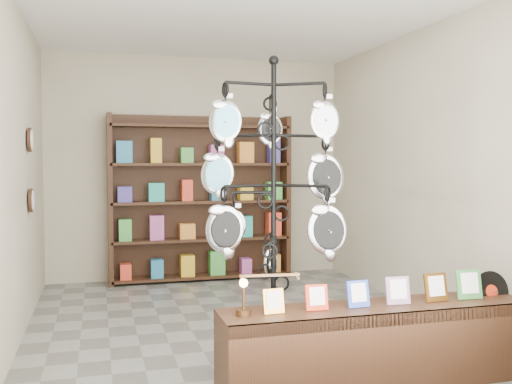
# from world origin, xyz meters

# --- Properties ---
(ground) EXTENTS (5.00, 5.00, 0.00)m
(ground) POSITION_xyz_m (0.00, 0.00, 0.00)
(ground) COLOR slate
(ground) RESTS_ON ground
(room_envelope) EXTENTS (5.00, 5.00, 5.00)m
(room_envelope) POSITION_xyz_m (0.00, 0.00, 1.85)
(room_envelope) COLOR #B8AC94
(room_envelope) RESTS_ON ground
(display_tree) EXTENTS (1.25, 1.19, 2.41)m
(display_tree) POSITION_xyz_m (0.00, -0.96, 1.39)
(display_tree) COLOR black
(display_tree) RESTS_ON ground
(front_shelf) EXTENTS (2.28, 0.47, 0.81)m
(front_shelf) POSITION_xyz_m (0.58, -1.61, 0.28)
(front_shelf) COLOR black
(front_shelf) RESTS_ON ground
(back_shelving) EXTENTS (2.42, 0.36, 2.20)m
(back_shelving) POSITION_xyz_m (0.00, 2.30, 1.03)
(back_shelving) COLOR black
(back_shelving) RESTS_ON ground
(wall_clocks) EXTENTS (0.03, 0.24, 0.84)m
(wall_clocks) POSITION_xyz_m (-1.97, 0.80, 1.50)
(wall_clocks) COLOR black
(wall_clocks) RESTS_ON ground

